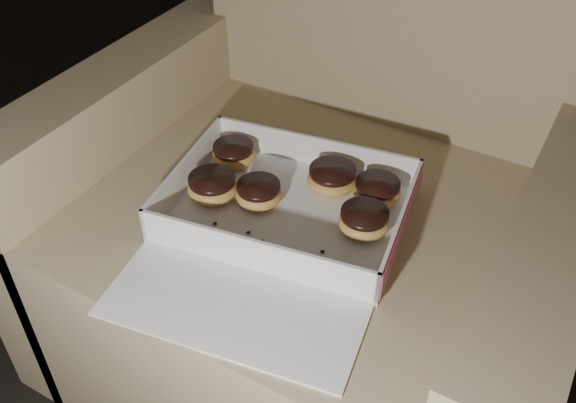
# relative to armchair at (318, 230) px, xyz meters

# --- Properties ---
(armchair) EXTENTS (0.92, 0.78, 0.97)m
(armchair) POSITION_rel_armchair_xyz_m (0.00, 0.00, 0.00)
(armchair) COLOR tan
(armchair) RESTS_ON floor
(bakery_box) EXTENTS (0.44, 0.50, 0.07)m
(bakery_box) POSITION_rel_armchair_xyz_m (0.01, -0.15, 0.14)
(bakery_box) COLOR white
(bakery_box) RESTS_ON armchair
(donut_a) EXTENTS (0.08, 0.08, 0.04)m
(donut_a) POSITION_rel_armchair_xyz_m (-0.15, -0.05, 0.16)
(donut_a) COLOR #E8B151
(donut_a) RESTS_ON bakery_box
(donut_b) EXTENTS (0.08, 0.08, 0.04)m
(donut_b) POSITION_rel_armchair_xyz_m (0.12, -0.02, 0.16)
(donut_b) COLOR #E8B151
(donut_b) RESTS_ON bakery_box
(donut_c) EXTENTS (0.08, 0.08, 0.04)m
(donut_c) POSITION_rel_armchair_xyz_m (-0.05, -0.12, 0.16)
(donut_c) COLOR #E8B151
(donut_c) RESTS_ON bakery_box
(donut_d) EXTENTS (0.09, 0.09, 0.04)m
(donut_d) POSITION_rel_armchair_xyz_m (-0.13, -0.15, 0.16)
(donut_d) COLOR #E8B151
(donut_d) RESTS_ON bakery_box
(donut_e) EXTENTS (0.09, 0.09, 0.04)m
(donut_e) POSITION_rel_armchair_xyz_m (0.04, -0.03, 0.16)
(donut_e) COLOR #E8B151
(donut_e) RESTS_ON bakery_box
(donut_f) EXTENTS (0.08, 0.08, 0.04)m
(donut_f) POSITION_rel_armchair_xyz_m (0.13, -0.10, 0.16)
(donut_f) COLOR #E8B151
(donut_f) RESTS_ON bakery_box
(crumb_a) EXTENTS (0.01, 0.01, 0.00)m
(crumb_a) POSITION_rel_armchair_xyz_m (0.09, -0.17, 0.14)
(crumb_a) COLOR black
(crumb_a) RESTS_ON bakery_box
(crumb_b) EXTENTS (0.01, 0.01, 0.00)m
(crumb_b) POSITION_rel_armchair_xyz_m (-0.09, -0.20, 0.14)
(crumb_b) COLOR black
(crumb_b) RESTS_ON bakery_box
(crumb_c) EXTENTS (0.01, 0.01, 0.00)m
(crumb_c) POSITION_rel_armchair_xyz_m (0.18, -0.21, 0.14)
(crumb_c) COLOR black
(crumb_c) RESTS_ON bakery_box
(crumb_d) EXTENTS (0.01, 0.01, 0.00)m
(crumb_d) POSITION_rel_armchair_xyz_m (0.00, -0.20, 0.14)
(crumb_d) COLOR black
(crumb_d) RESTS_ON bakery_box
(crumb_e) EXTENTS (0.01, 0.01, 0.00)m
(crumb_e) POSITION_rel_armchair_xyz_m (-0.03, -0.19, 0.14)
(crumb_e) COLOR black
(crumb_e) RESTS_ON bakery_box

